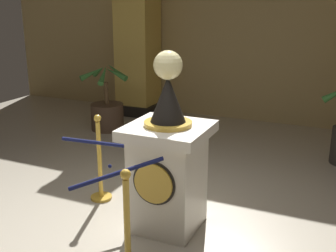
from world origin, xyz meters
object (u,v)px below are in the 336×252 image
pedestal_clock (168,163)px  stanchion_near (100,171)px  stanchion_far (128,247)px  potted_palm_left (107,111)px

pedestal_clock → stanchion_near: (-0.94, 0.24, -0.33)m
stanchion_far → potted_palm_left: (-2.43, 3.53, -0.01)m
pedestal_clock → stanchion_far: (0.10, -0.96, -0.33)m
stanchion_far → potted_palm_left: potted_palm_left is taller
pedestal_clock → stanchion_far: bearing=-84.1°
stanchion_far → potted_palm_left: bearing=124.5°
pedestal_clock → stanchion_far: size_ratio=1.77×
potted_palm_left → stanchion_near: bearing=-59.2°
pedestal_clock → potted_palm_left: (-2.33, 2.57, -0.34)m
stanchion_near → potted_palm_left: bearing=120.8°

